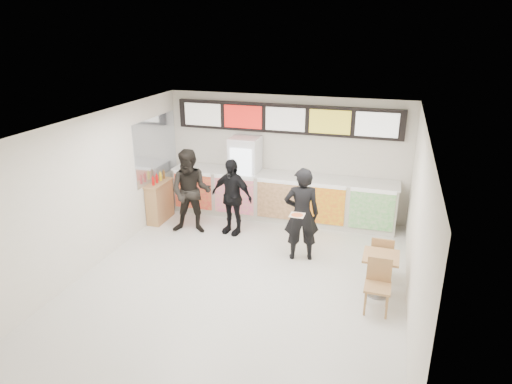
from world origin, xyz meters
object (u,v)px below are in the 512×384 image
at_px(service_counter, 281,197).
at_px(customer_main, 302,214).
at_px(condiment_ledge, 160,201).
at_px(cafe_table, 380,267).
at_px(customer_mid, 232,197).
at_px(drinks_fridge, 245,177).
at_px(customer_left, 191,192).

xyz_separation_m(service_counter, customer_main, (0.89, -1.89, 0.41)).
bearing_deg(condiment_ledge, cafe_table, -18.98).
xyz_separation_m(customer_mid, condiment_ledge, (-1.93, 0.15, -0.38)).
relative_size(drinks_fridge, cafe_table, 1.27).
distance_m(service_counter, customer_mid, 1.46).
xyz_separation_m(drinks_fridge, condiment_ledge, (-1.89, -0.98, -0.49)).
bearing_deg(condiment_ledge, service_counter, 18.95).
bearing_deg(customer_left, drinks_fridge, 47.15).
height_order(drinks_fridge, customer_mid, drinks_fridge).
xyz_separation_m(customer_main, cafe_table, (1.61, -0.91, -0.45)).
xyz_separation_m(customer_main, condiment_ledge, (-3.71, 0.92, -0.47)).
bearing_deg(customer_main, drinks_fridge, -61.76).
distance_m(customer_main, customer_left, 2.72).
bearing_deg(service_counter, customer_mid, -128.37).
xyz_separation_m(customer_mid, cafe_table, (3.39, -1.68, -0.35)).
bearing_deg(customer_main, cafe_table, 135.00).
relative_size(drinks_fridge, condiment_ledge, 1.69).
xyz_separation_m(drinks_fridge, cafe_table, (3.43, -2.81, -0.47)).
bearing_deg(customer_main, service_counter, -80.35).
height_order(service_counter, customer_mid, customer_mid).
bearing_deg(customer_mid, service_counter, 64.24).
distance_m(service_counter, condiment_ledge, 2.98).
relative_size(cafe_table, condiment_ledge, 1.33).
bearing_deg(cafe_table, customer_left, 162.21).
distance_m(customer_main, cafe_table, 1.91).
height_order(customer_left, cafe_table, customer_left).
distance_m(customer_main, customer_mid, 1.93).
relative_size(service_counter, condiment_ledge, 4.70).
bearing_deg(cafe_table, service_counter, 132.57).
bearing_deg(condiment_ledge, customer_main, -13.90).
distance_m(drinks_fridge, customer_left, 1.61).
height_order(customer_mid, condiment_ledge, customer_mid).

